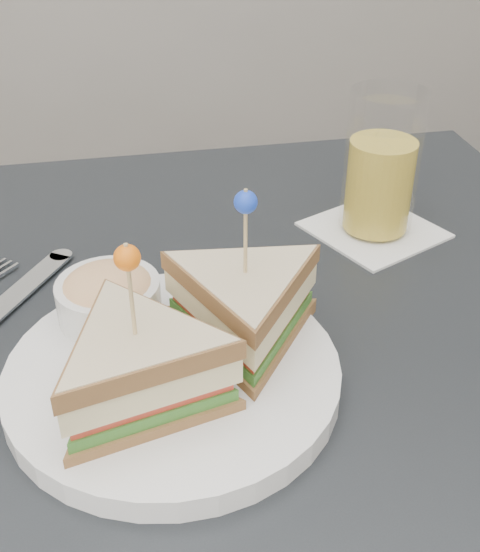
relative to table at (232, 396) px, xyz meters
name	(u,v)px	position (x,y,z in m)	size (l,w,h in m)	color
table	(232,396)	(0.00, 0.00, 0.00)	(0.80, 0.80, 0.75)	black
plate_meal	(181,340)	(-0.05, -0.06, 0.12)	(0.32, 0.32, 0.15)	white
drink_set	(381,173)	(0.18, 0.14, 0.15)	(0.16, 0.16, 0.16)	white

